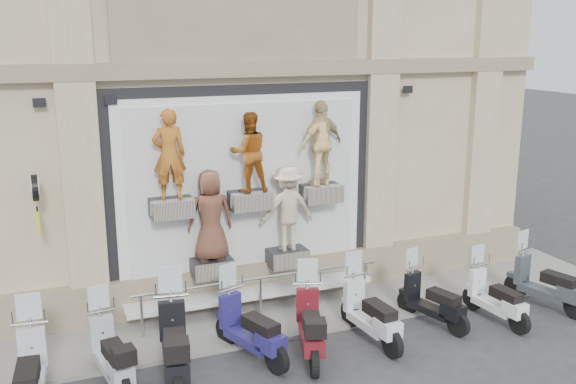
% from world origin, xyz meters
% --- Properties ---
extents(ground, '(90.00, 90.00, 0.00)m').
position_xyz_m(ground, '(0.00, 0.00, 0.00)').
color(ground, '#2F2F32').
rests_on(ground, ground).
extents(sidewalk, '(16.00, 2.20, 0.08)m').
position_xyz_m(sidewalk, '(0.00, 2.10, 0.04)').
color(sidewalk, gray).
rests_on(sidewalk, ground).
extents(building, '(14.00, 8.60, 12.00)m').
position_xyz_m(building, '(0.00, 7.00, 6.00)').
color(building, beige).
rests_on(building, ground).
extents(shop_vitrine, '(5.60, 0.83, 4.30)m').
position_xyz_m(shop_vitrine, '(0.09, 2.74, 2.39)').
color(shop_vitrine, black).
rests_on(shop_vitrine, ground).
extents(guard_rail, '(5.06, 0.10, 0.93)m').
position_xyz_m(guard_rail, '(0.00, 2.00, 0.47)').
color(guard_rail, '#9EA0A5').
rests_on(guard_rail, ground).
extents(clock_sign_bracket, '(0.10, 0.80, 1.02)m').
position_xyz_m(clock_sign_bracket, '(-3.90, 2.47, 2.80)').
color(clock_sign_bracket, black).
rests_on(clock_sign_bracket, ground).
extents(scooter_b, '(0.76, 2.04, 1.62)m').
position_xyz_m(scooter_b, '(-4.21, 0.35, 0.81)').
color(scooter_b, '#B9BAC0').
rests_on(scooter_b, ground).
extents(scooter_c, '(0.80, 1.91, 1.50)m').
position_xyz_m(scooter_c, '(-3.01, 0.63, 0.75)').
color(scooter_c, '#A2A5B0').
rests_on(scooter_c, ground).
extents(scooter_d, '(0.95, 2.20, 1.73)m').
position_xyz_m(scooter_d, '(-2.04, 0.38, 0.87)').
color(scooter_d, black).
rests_on(scooter_d, ground).
extents(scooter_e, '(1.17, 2.00, 1.56)m').
position_xyz_m(scooter_e, '(-0.67, 0.65, 0.78)').
color(scooter_e, navy).
rests_on(scooter_e, ground).
extents(scooter_f, '(1.15, 2.02, 1.58)m').
position_xyz_m(scooter_f, '(0.33, 0.34, 0.79)').
color(scooter_f, '#5D1017').
rests_on(scooter_f, ground).
extents(scooter_g, '(0.70, 1.94, 1.55)m').
position_xyz_m(scooter_g, '(1.58, 0.44, 0.77)').
color(scooter_g, silver).
rests_on(scooter_g, ground).
extents(scooter_h, '(0.95, 1.81, 1.41)m').
position_xyz_m(scooter_h, '(3.03, 0.60, 0.71)').
color(scooter_h, black).
rests_on(scooter_h, ground).
extents(scooter_i, '(0.66, 1.77, 1.41)m').
position_xyz_m(scooter_i, '(4.27, 0.27, 0.70)').
color(scooter_i, silver).
rests_on(scooter_i, ground).
extents(scooter_j, '(1.03, 1.95, 1.52)m').
position_xyz_m(scooter_j, '(5.64, 0.40, 0.76)').
color(scooter_j, '#32393D').
rests_on(scooter_j, ground).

